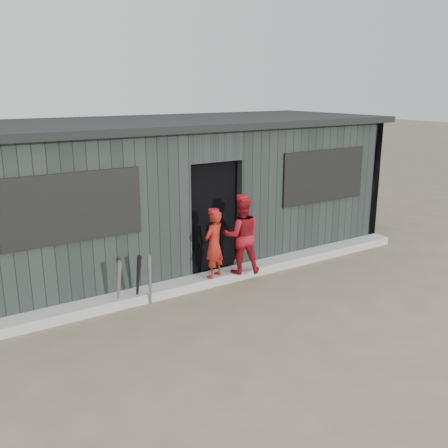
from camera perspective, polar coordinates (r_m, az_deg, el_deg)
ground at (r=7.24m, az=7.93°, el=-10.85°), size 80.00×80.00×0.00m
curb at (r=8.54m, az=-0.07°, el=-5.97°), size 8.00×0.36×0.15m
bat_left at (r=7.52m, az=-11.94°, el=-6.80°), size 0.10×0.20×0.77m
bat_mid at (r=7.57m, az=-8.48°, el=-6.30°), size 0.13×0.19×0.82m
bat_right at (r=7.57m, az=-9.79°, el=-6.29°), size 0.10×0.31×0.83m
player_red_left at (r=8.13m, az=-1.17°, el=-2.32°), size 0.48×0.41×1.13m
player_red_right at (r=8.31m, az=2.01°, el=-1.29°), size 0.78×0.71×1.30m
player_grey_back at (r=9.04m, az=1.44°, el=-1.50°), size 0.55×0.37×1.12m
dugout at (r=9.61m, az=-5.56°, el=3.90°), size 8.30×3.30×2.62m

